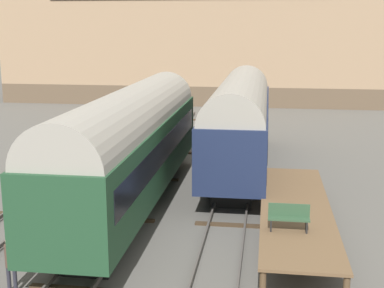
{
  "coord_description": "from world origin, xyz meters",
  "views": [
    {
      "loc": [
        5.71,
        -17.2,
        7.86
      ],
      "look_at": [
        2.14,
        8.02,
        2.2
      ],
      "focal_mm": 50.0,
      "sensor_mm": 36.0,
      "label": 1
    }
  ],
  "objects_px": {
    "train_car_green": "(131,142)",
    "bench": "(289,216)",
    "person_worker": "(10,259)",
    "train_car_navy": "(240,118)"
  },
  "relations": [
    {
      "from": "train_car_green",
      "to": "train_car_navy",
      "type": "height_order",
      "value": "train_car_green"
    },
    {
      "from": "bench",
      "to": "train_car_navy",
      "type": "bearing_deg",
      "value": 101.49
    },
    {
      "from": "bench",
      "to": "train_car_green",
      "type": "bearing_deg",
      "value": 146.89
    },
    {
      "from": "bench",
      "to": "person_worker",
      "type": "xyz_separation_m",
      "value": [
        -8.28,
        -3.6,
        -0.46
      ]
    },
    {
      "from": "train_car_navy",
      "to": "bench",
      "type": "height_order",
      "value": "train_car_navy"
    },
    {
      "from": "train_car_green",
      "to": "bench",
      "type": "distance_m",
      "value": 7.98
    },
    {
      "from": "train_car_navy",
      "to": "person_worker",
      "type": "bearing_deg",
      "value": -111.99
    },
    {
      "from": "train_car_green",
      "to": "train_car_navy",
      "type": "relative_size",
      "value": 1.06
    },
    {
      "from": "train_car_green",
      "to": "person_worker",
      "type": "relative_size",
      "value": 9.62
    },
    {
      "from": "train_car_green",
      "to": "train_car_navy",
      "type": "distance_m",
      "value": 8.17
    }
  ]
}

